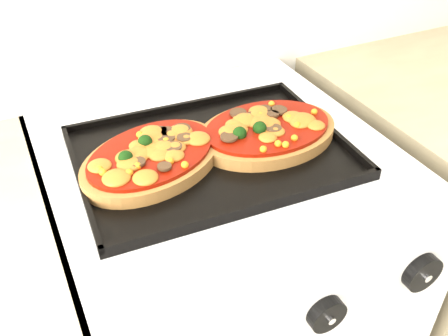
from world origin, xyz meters
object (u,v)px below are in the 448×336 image
pizza_left (152,156)px  pizza_right (267,130)px  stove (221,316)px  baking_tray (211,151)px

pizza_left → pizza_right: 0.21m
pizza_left → pizza_right: (0.21, -0.01, 0.00)m
stove → baking_tray: (-0.02, -0.01, 0.47)m
stove → pizza_right: bearing=-7.4°
stove → pizza_left: size_ratio=3.58×
baking_tray → pizza_left: bearing=178.8°
stove → baking_tray: 0.47m
pizza_left → pizza_right: size_ratio=1.00×
stove → pizza_right: pizza_right is taller
pizza_left → stove: bearing=-0.0°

